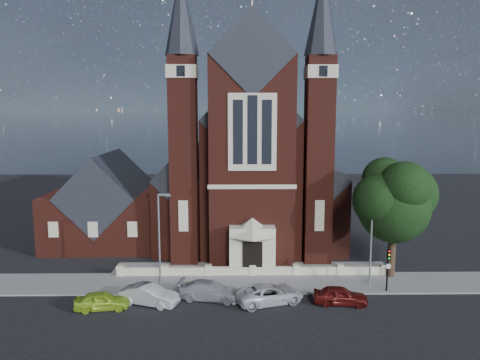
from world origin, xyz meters
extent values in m
plane|color=black|center=(0.00, 15.00, 0.00)|extent=(120.00, 120.00, 0.00)
cube|color=gray|center=(0.00, 4.50, 0.00)|extent=(60.00, 5.00, 0.12)
cube|color=gray|center=(0.00, 8.50, 0.00)|extent=(26.00, 3.00, 0.14)
cube|color=beige|center=(0.00, 6.50, 0.00)|extent=(24.00, 0.40, 0.90)
cube|color=#4E1E15|center=(0.00, 25.00, 7.00)|extent=(10.00, 30.00, 14.00)
cube|color=black|center=(0.00, 25.00, 14.00)|extent=(10.00, 30.20, 10.00)
cube|color=#4E1E15|center=(-7.50, 24.00, 4.00)|extent=(5.00, 26.00, 8.00)
cube|color=#4E1E15|center=(7.50, 24.00, 4.00)|extent=(5.00, 26.00, 8.00)
cube|color=black|center=(-7.50, 24.00, 8.00)|extent=(5.01, 26.20, 5.01)
cube|color=black|center=(7.50, 24.00, 8.00)|extent=(5.01, 26.20, 5.01)
cube|color=#4E1E15|center=(0.00, 9.50, 10.00)|extent=(8.00, 3.00, 20.00)
cube|color=black|center=(0.00, 9.50, 20.00)|extent=(8.00, 3.20, 8.00)
cube|color=beige|center=(0.00, 7.95, 13.00)|extent=(4.40, 0.15, 7.00)
cube|color=black|center=(0.00, 7.88, 13.20)|extent=(0.90, 0.08, 6.20)
cube|color=beige|center=(0.00, 7.50, 2.20)|extent=(4.20, 2.00, 4.40)
cube|color=black|center=(0.00, 6.45, 1.60)|extent=(1.80, 0.12, 3.20)
cone|color=beige|center=(0.00, 7.50, 4.40)|extent=(4.60, 4.60, 1.60)
cube|color=beige|center=(0.00, 9.50, 24.60)|extent=(0.15, 0.15, 1.60)
cube|color=#4E1E15|center=(-6.50, 10.50, 10.00)|extent=(2.60, 2.60, 20.00)
cube|color=beige|center=(-6.50, 10.50, 18.50)|extent=(2.80, 2.80, 1.20)
cone|color=black|center=(-6.50, 10.50, 24.00)|extent=(3.20, 3.20, 8.00)
cube|color=#4E1E15|center=(6.50, 10.50, 10.00)|extent=(2.60, 2.60, 20.00)
cube|color=beige|center=(6.50, 10.50, 18.50)|extent=(2.80, 2.80, 1.20)
cone|color=black|center=(6.50, 10.50, 24.00)|extent=(3.20, 3.20, 8.00)
cube|color=#4E1E15|center=(-16.00, 18.00, 3.00)|extent=(12.00, 12.00, 6.00)
cube|color=black|center=(-16.00, 18.00, 6.00)|extent=(8.49, 12.20, 8.49)
cylinder|color=black|center=(12.50, 6.00, 2.50)|extent=(0.70, 0.70, 5.00)
sphere|color=black|center=(12.50, 6.00, 6.50)|extent=(6.40, 6.40, 6.40)
sphere|color=black|center=(12.90, 4.80, 8.50)|extent=(4.40, 4.40, 4.40)
cylinder|color=gray|center=(-8.00, 4.00, 4.00)|extent=(0.16, 0.16, 8.00)
cube|color=gray|center=(-7.50, 4.00, 8.00)|extent=(1.00, 0.15, 0.18)
cube|color=gray|center=(-7.10, 4.00, 7.92)|extent=(0.35, 0.22, 0.12)
cylinder|color=gray|center=(10.00, 4.00, 4.00)|extent=(0.16, 0.16, 8.00)
cube|color=gray|center=(10.50, 4.00, 8.00)|extent=(1.00, 0.15, 0.18)
cube|color=gray|center=(10.90, 4.00, 7.92)|extent=(0.35, 0.22, 0.12)
cylinder|color=black|center=(11.00, 2.50, 2.00)|extent=(0.14, 0.14, 4.00)
cube|color=black|center=(11.00, 2.35, 3.30)|extent=(0.28, 0.22, 0.90)
sphere|color=red|center=(11.00, 2.22, 3.60)|extent=(0.14, 0.14, 0.14)
sphere|color=#CC8C0C|center=(11.00, 2.22, 3.30)|extent=(0.14, 0.14, 0.14)
sphere|color=#0C9919|center=(11.00, 2.22, 3.00)|extent=(0.14, 0.14, 0.14)
imported|color=#99C126|center=(-11.68, -0.64, 0.69)|extent=(4.25, 2.18, 1.39)
imported|color=#A6AAAE|center=(-8.26, 0.23, 0.76)|extent=(4.91, 2.98, 1.53)
imported|color=#A4A6AC|center=(-3.58, 1.18, 0.73)|extent=(5.35, 2.99, 1.47)
imported|color=silver|center=(1.09, 0.41, 0.75)|extent=(5.89, 4.03, 1.50)
imported|color=#55100E|center=(6.60, 0.08, 0.71)|extent=(4.36, 2.17, 1.43)
camera|label=1|loc=(-1.63, -34.38, 14.98)|focal=35.00mm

